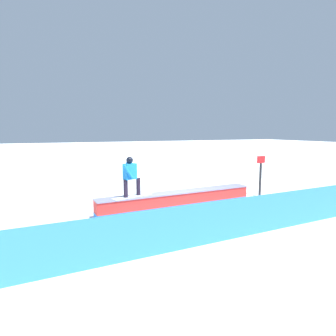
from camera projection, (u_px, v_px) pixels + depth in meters
name	position (u px, v px, depth m)	size (l,w,h in m)	color
ground_plane	(178.00, 210.00, 10.21)	(120.00, 120.00, 0.00)	white
grind_box	(178.00, 201.00, 10.17)	(5.86, 0.85, 0.66)	red
snowboarder	(130.00, 175.00, 9.24)	(1.45, 0.70, 1.31)	silver
safety_fence	(230.00, 219.00, 7.37)	(13.96, 0.06, 1.06)	#327FDE
trail_marker	(260.00, 175.00, 12.12)	(0.40, 0.10, 1.74)	#262628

